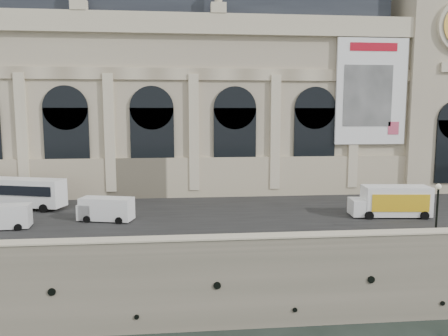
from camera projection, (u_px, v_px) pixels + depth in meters
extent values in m
plane|color=black|center=(191.00, 332.00, 32.96)|extent=(260.00, 260.00, 0.00)
cube|color=gray|center=(186.00, 200.00, 67.13)|extent=(160.00, 70.00, 6.00)
cube|color=#2D2D2D|center=(187.00, 212.00, 46.01)|extent=(160.00, 24.00, 0.06)
cube|color=gray|center=(190.00, 246.00, 32.72)|extent=(160.00, 1.20, 1.10)
cube|color=beige|center=(190.00, 238.00, 32.64)|extent=(160.00, 1.40, 0.12)
cube|color=beige|center=(142.00, 108.00, 60.82)|extent=(68.00, 18.00, 22.00)
cube|color=beige|center=(137.00, 179.00, 52.87)|extent=(68.60, 0.40, 5.00)
cube|color=beige|center=(132.00, 22.00, 50.39)|extent=(69.00, 0.80, 2.40)
cube|color=beige|center=(134.00, 74.00, 51.27)|extent=(68.00, 0.30, 1.40)
cube|color=#262A32|center=(139.00, 4.00, 59.03)|extent=(64.00, 15.00, 6.00)
cube|color=beige|center=(22.00, 134.00, 50.81)|extent=(1.20, 0.50, 14.00)
cube|color=black|center=(67.00, 146.00, 51.55)|extent=(5.20, 0.25, 9.00)
cylinder|color=black|center=(65.00, 108.00, 50.98)|extent=(5.20, 0.25, 5.20)
cube|color=beige|center=(110.00, 133.00, 51.78)|extent=(1.20, 0.50, 14.00)
cube|color=black|center=(153.00, 146.00, 52.52)|extent=(5.20, 0.25, 9.00)
cylinder|color=black|center=(152.00, 108.00, 51.95)|extent=(5.20, 0.25, 5.20)
cube|color=beige|center=(194.00, 133.00, 52.75)|extent=(1.20, 0.50, 14.00)
cube|color=black|center=(235.00, 145.00, 53.49)|extent=(5.20, 0.25, 9.00)
cylinder|color=black|center=(235.00, 108.00, 52.92)|extent=(5.20, 0.25, 5.20)
cube|color=beige|center=(275.00, 133.00, 53.71)|extent=(1.20, 0.50, 14.00)
cube|color=black|center=(314.00, 144.00, 54.46)|extent=(5.20, 0.25, 9.00)
cylinder|color=black|center=(315.00, 108.00, 53.89)|extent=(5.20, 0.25, 5.20)
cube|color=beige|center=(354.00, 132.00, 54.68)|extent=(1.20, 0.50, 14.00)
cube|color=white|center=(371.00, 92.00, 54.04)|extent=(9.00, 0.35, 13.00)
cube|color=#B20B1C|center=(374.00, 47.00, 53.16)|extent=(6.00, 0.06, 1.00)
cube|color=gray|center=(368.00, 96.00, 53.86)|extent=(6.20, 0.06, 7.50)
cube|color=#CA4765|center=(393.00, 128.00, 54.71)|extent=(1.40, 0.06, 1.60)
cube|color=beige|center=(427.00, 80.00, 61.22)|extent=(12.00, 14.00, 30.00)
cube|color=white|center=(14.00, 192.00, 47.43)|extent=(11.55, 5.56, 2.93)
cube|color=black|center=(6.00, 190.00, 46.20)|extent=(9.98, 3.10, 1.04)
cube|color=black|center=(21.00, 186.00, 48.57)|extent=(9.98, 3.10, 1.04)
cylinder|color=black|center=(43.00, 209.00, 45.64)|extent=(0.99, 0.55, 0.95)
cylinder|color=black|center=(56.00, 204.00, 47.94)|extent=(0.99, 0.55, 0.95)
cube|color=silver|center=(2.00, 216.00, 39.17)|extent=(4.96, 2.34, 2.04)
cylinder|color=black|center=(18.00, 227.00, 38.68)|extent=(0.69, 0.29, 0.67)
cylinder|color=black|center=(23.00, 222.00, 40.49)|extent=(0.69, 0.29, 0.67)
cube|color=white|center=(107.00, 209.00, 42.08)|extent=(5.33, 3.16, 2.13)
cube|color=white|center=(87.00, 211.00, 42.44)|extent=(1.85, 2.24, 1.48)
cube|color=black|center=(82.00, 206.00, 42.46)|extent=(0.48, 1.63, 0.74)
cylinder|color=black|center=(87.00, 219.00, 41.50)|extent=(0.74, 0.40, 0.70)
cylinder|color=black|center=(96.00, 215.00, 43.40)|extent=(0.74, 0.40, 0.70)
cylinder|color=black|center=(119.00, 221.00, 40.99)|extent=(0.74, 0.40, 0.70)
cylinder|color=black|center=(127.00, 216.00, 42.90)|extent=(0.74, 0.40, 0.70)
cube|color=white|center=(396.00, 201.00, 43.79)|extent=(6.71, 3.14, 2.92)
cube|color=gold|center=(401.00, 203.00, 42.52)|extent=(5.60, 0.64, 1.73)
cube|color=#B20B1C|center=(401.00, 203.00, 42.52)|extent=(3.23, 0.37, 0.65)
cube|color=white|center=(359.00, 207.00, 43.89)|extent=(1.97, 2.55, 1.62)
cylinder|color=black|center=(369.00, 216.00, 42.73)|extent=(0.89, 0.39, 0.87)
cylinder|color=black|center=(361.00, 210.00, 45.20)|extent=(0.89, 0.39, 0.87)
cylinder|color=black|center=(424.00, 216.00, 42.70)|extent=(0.89, 0.39, 0.87)
cylinder|color=black|center=(414.00, 210.00, 45.17)|extent=(0.89, 0.39, 0.87)
cylinder|color=black|center=(435.00, 235.00, 36.77)|extent=(0.47, 0.47, 0.43)
cylinder|color=black|center=(437.00, 213.00, 36.52)|extent=(0.17, 0.17, 4.25)
sphere|color=beige|center=(439.00, 187.00, 36.24)|extent=(0.47, 0.47, 0.47)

